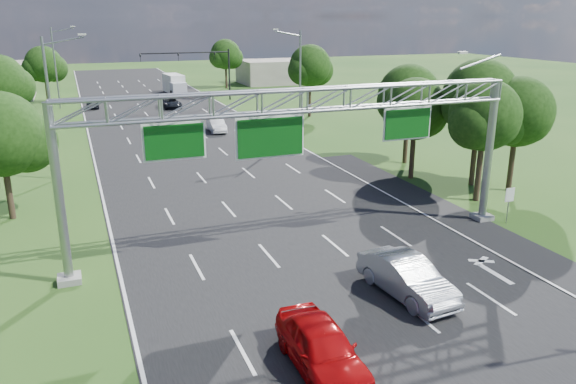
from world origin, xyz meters
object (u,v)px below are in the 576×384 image
traffic_signal (204,63)px  silver_sedan (407,277)px  regulatory_sign (509,198)px  red_coupe (322,347)px  box_truck (175,85)px  sign_gantry (306,113)px

traffic_signal → silver_sedan: 59.81m
regulatory_sign → silver_sedan: regulatory_sign is taller
regulatory_sign → silver_sedan: bearing=-151.9°
red_coupe → silver_sedan: bearing=33.3°
red_coupe → silver_sedan: 6.50m
regulatory_sign → red_coupe: bearing=-150.4°
regulatory_sign → traffic_signal: size_ratio=0.17×
traffic_signal → box_truck: bearing=106.2°
silver_sedan → box_truck: box_truck is taller
regulatory_sign → red_coupe: (-15.61, -8.88, -0.67)m
sign_gantry → regulatory_sign: bearing=-4.8°
sign_gantry → regulatory_sign: sign_gantry is taller
traffic_signal → regulatory_sign: bearing=-84.8°
sign_gantry → red_coupe: size_ratio=4.80×
traffic_signal → red_coupe: size_ratio=2.49×
red_coupe → box_truck: box_truck is taller
regulatory_sign → red_coupe: size_ratio=0.43×
sign_gantry → red_coupe: 12.13m
sign_gantry → traffic_signal: sign_gantry is taller
sign_gantry → red_coupe: bearing=-109.7°
sign_gantry → traffic_signal: (7.15, 53.00, -1.72)m
regulatory_sign → box_truck: 63.53m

